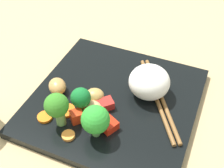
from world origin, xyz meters
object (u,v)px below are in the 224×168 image
Objects in this scene: rice_mound at (149,82)px; carrot_slice_2 at (78,96)px; chopstick_pair at (159,98)px; broccoli_floret_1 at (57,107)px; square_plate at (114,101)px.

carrot_slice_2 is (11.62, 5.37, -2.67)cm from rice_mound.
chopstick_pair is (-2.18, 0.66, -2.58)cm from rice_mound.
broccoli_floret_1 is 2.46× the size of carrot_slice_2.
rice_mound is at bearing 43.12° from chopstick_pair.
square_plate is 3.90× the size of rice_mound.
broccoli_floret_1 is 7.42cm from carrot_slice_2.
square_plate is 11.80cm from broccoli_floret_1.
broccoli_floret_1 is at bearing 44.34° from rice_mound.
square_plate is 7.32cm from rice_mound.
chopstick_pair is at bearing 163.03° from rice_mound.
square_plate is 1.53× the size of chopstick_pair.
rice_mound reaches higher than carrot_slice_2.
chopstick_pair is at bearing -160.71° from square_plate.
carrot_slice_2 is at bearing -93.88° from broccoli_floret_1.
chopstick_pair is (-14.23, -11.11, -3.63)cm from broccoli_floret_1.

